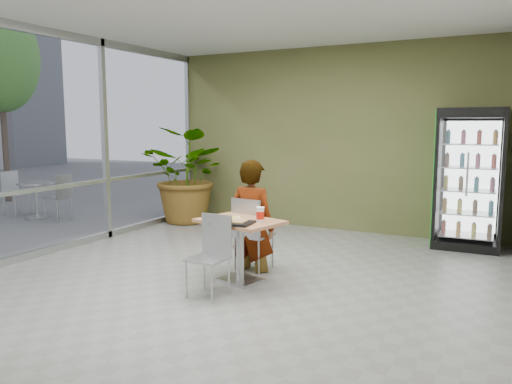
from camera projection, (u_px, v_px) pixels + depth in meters
The scene contains 13 objects.
ground at pixel (228, 283), 5.89m from camera, with size 7.00×7.00×0.00m, color gray.
room_envelope at pixel (227, 147), 5.68m from camera, with size 6.00×7.00×3.20m, color beige, non-canonical shape.
storefront_frame at pixel (45, 143), 7.05m from camera, with size 0.10×7.00×3.20m, color #A6A8AA, non-canonical shape.
dining_table at pixel (240, 238), 5.86m from camera, with size 1.08×0.87×0.75m.
chair_far at pixel (250, 228), 6.33m from camera, with size 0.44×0.45×0.94m.
chair_near at pixel (212, 248), 5.45m from camera, with size 0.40×0.41×0.88m.
seated_woman at pixel (252, 227), 6.37m from camera, with size 0.64×0.41×1.72m, color black.
pizza_plate at pixel (234, 217), 5.90m from camera, with size 0.31×0.26×0.03m.
soda_cup at pixel (260, 215), 5.72m from camera, with size 0.09×0.09×0.17m.
napkin_stack at pixel (211, 218), 5.86m from camera, with size 0.15×0.15×0.02m, color white.
cafeteria_tray at pixel (233, 223), 5.60m from camera, with size 0.44×0.32×0.02m, color black.
beverage_fridge at pixel (469, 179), 7.45m from camera, with size 0.98×0.77×2.10m.
potted_plant at pixel (190, 175), 9.42m from camera, with size 1.62×1.40×1.80m, color #396F2C.
Camera 1 is at (2.92, -4.90, 1.86)m, focal length 35.00 mm.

